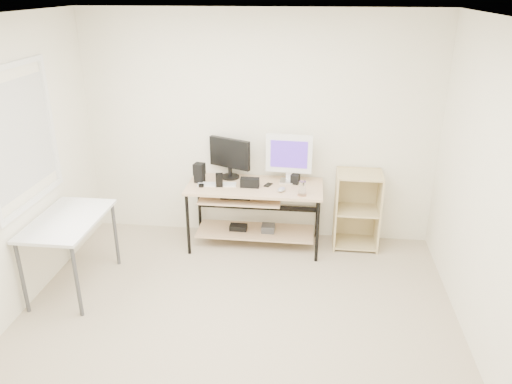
{
  "coord_description": "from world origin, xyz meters",
  "views": [
    {
      "loc": [
        0.61,
        -3.44,
        2.82
      ],
      "look_at": [
        0.06,
        1.3,
        0.82
      ],
      "focal_mm": 35.0,
      "sensor_mm": 36.0,
      "label": 1
    }
  ],
  "objects_px": {
    "shelf_unit": "(357,209)",
    "black_monitor": "(230,156)",
    "audio_controller": "(219,180)",
    "side_table": "(68,226)",
    "white_imac": "(289,155)",
    "desk": "(253,202)"
  },
  "relations": [
    {
      "from": "black_monitor",
      "to": "shelf_unit",
      "type": "bearing_deg",
      "value": 21.92
    },
    {
      "from": "black_monitor",
      "to": "audio_controller",
      "type": "distance_m",
      "value": 0.35
    },
    {
      "from": "shelf_unit",
      "to": "desk",
      "type": "bearing_deg",
      "value": -172.23
    },
    {
      "from": "side_table",
      "to": "shelf_unit",
      "type": "height_order",
      "value": "shelf_unit"
    },
    {
      "from": "white_imac",
      "to": "audio_controller",
      "type": "xyz_separation_m",
      "value": [
        -0.75,
        -0.24,
        -0.24
      ]
    },
    {
      "from": "shelf_unit",
      "to": "audio_controller",
      "type": "xyz_separation_m",
      "value": [
        -1.53,
        -0.25,
        0.38
      ]
    },
    {
      "from": "black_monitor",
      "to": "white_imac",
      "type": "distance_m",
      "value": 0.68
    },
    {
      "from": "desk",
      "to": "side_table",
      "type": "height_order",
      "value": "same"
    },
    {
      "from": "black_monitor",
      "to": "audio_controller",
      "type": "height_order",
      "value": "black_monitor"
    },
    {
      "from": "shelf_unit",
      "to": "black_monitor",
      "type": "xyz_separation_m",
      "value": [
        -1.46,
        0.03,
        0.56
      ]
    },
    {
      "from": "desk",
      "to": "white_imac",
      "type": "relative_size",
      "value": 2.74
    },
    {
      "from": "audio_controller",
      "to": "side_table",
      "type": "bearing_deg",
      "value": -151.5
    },
    {
      "from": "audio_controller",
      "to": "desk",
      "type": "bearing_deg",
      "value": 5.94
    },
    {
      "from": "side_table",
      "to": "audio_controller",
      "type": "height_order",
      "value": "audio_controller"
    },
    {
      "from": "desk",
      "to": "black_monitor",
      "type": "relative_size",
      "value": 3.07
    },
    {
      "from": "white_imac",
      "to": "audio_controller",
      "type": "bearing_deg",
      "value": -158.98
    },
    {
      "from": "side_table",
      "to": "audio_controller",
      "type": "relative_size",
      "value": 6.43
    },
    {
      "from": "side_table",
      "to": "black_monitor",
      "type": "bearing_deg",
      "value": 42.45
    },
    {
      "from": "desk",
      "to": "audio_controller",
      "type": "bearing_deg",
      "value": -165.79
    },
    {
      "from": "black_monitor",
      "to": "audio_controller",
      "type": "relative_size",
      "value": 3.14
    },
    {
      "from": "black_monitor",
      "to": "audio_controller",
      "type": "bearing_deg",
      "value": -81.19
    },
    {
      "from": "black_monitor",
      "to": "audio_controller",
      "type": "xyz_separation_m",
      "value": [
        -0.07,
        -0.28,
        -0.19
      ]
    }
  ]
}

